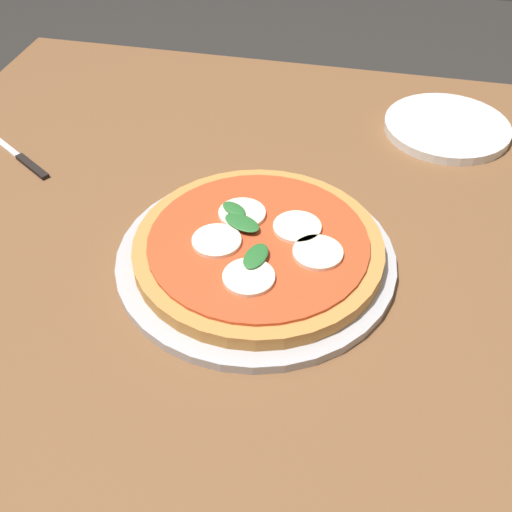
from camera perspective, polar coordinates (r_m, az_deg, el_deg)
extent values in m
cube|color=brown|center=(0.74, 2.60, -4.27)|extent=(1.14, 1.18, 0.04)
cube|color=brown|center=(1.46, -14.30, 2.97)|extent=(0.07, 0.07, 0.69)
cylinder|color=#B2B2B7|center=(0.75, 0.00, -0.22)|extent=(0.33, 0.33, 0.01)
cylinder|color=#C6843F|center=(0.74, 0.21, 0.72)|extent=(0.29, 0.29, 0.02)
cylinder|color=#CC4723|center=(0.74, 0.21, 1.35)|extent=(0.26, 0.26, 0.00)
cylinder|color=#F4EACC|center=(0.69, -0.66, -1.92)|extent=(0.06, 0.06, 0.00)
cylinder|color=#F4EACC|center=(0.72, 5.60, 0.31)|extent=(0.06, 0.06, 0.00)
cylinder|color=#F4EACC|center=(0.75, 3.37, 2.67)|extent=(0.06, 0.06, 0.00)
cylinder|color=#F4EACC|center=(0.77, -1.26, 3.86)|extent=(0.06, 0.06, 0.00)
cylinder|color=#F4EACC|center=(0.73, -3.57, 1.37)|extent=(0.06, 0.06, 0.00)
ellipsoid|color=#286B2D|center=(0.75, -1.27, 3.04)|extent=(0.04, 0.05, 0.00)
ellipsoid|color=#286B2D|center=(0.77, -1.99, 4.27)|extent=(0.04, 0.04, 0.00)
ellipsoid|color=#286B2D|center=(0.70, -0.01, 0.01)|extent=(0.05, 0.03, 0.00)
cylinder|color=white|center=(1.03, 16.83, 11.05)|extent=(0.19, 0.19, 0.01)
cube|color=black|center=(0.96, -19.53, 7.63)|extent=(0.05, 0.07, 0.01)
cube|color=silver|center=(1.03, -21.94, 9.43)|extent=(0.06, 0.09, 0.00)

